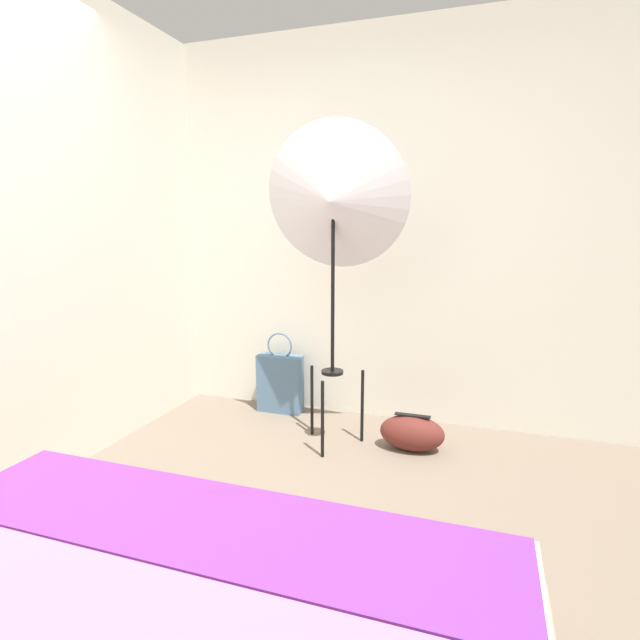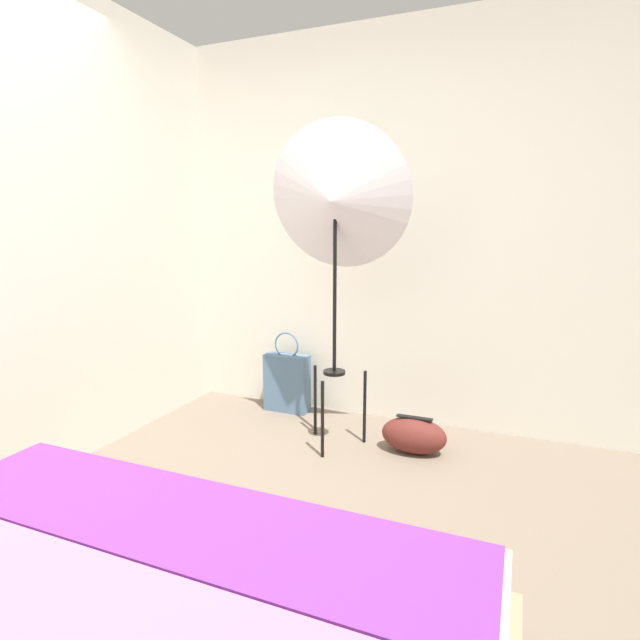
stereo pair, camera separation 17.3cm
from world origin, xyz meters
The scene contains 6 objects.
ground_plane centered at (0.00, 0.00, 0.00)m, with size 14.00×14.00×0.00m, color #756656.
wall_back centered at (0.00, 2.13, 1.30)m, with size 8.00×0.05×2.60m.
wall_side_left centered at (-1.28, 1.00, 1.30)m, with size 0.05×8.00×2.60m.
photo_umbrella centered at (0.04, 1.55, 1.47)m, with size 0.86×0.38×1.91m.
tote_bag centered at (-0.48, 1.97, 0.22)m, with size 0.32×0.13×0.58m.
duffel_bag centered at (0.52, 1.62, 0.11)m, with size 0.38×0.21×0.22m.
Camera 2 is at (1.05, -1.16, 1.32)m, focal length 28.00 mm.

